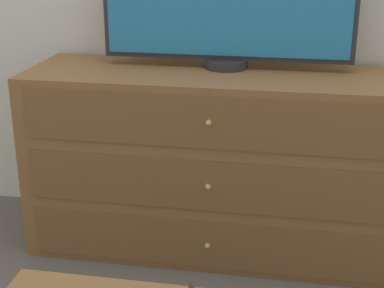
{
  "coord_description": "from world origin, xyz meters",
  "views": [
    {
      "loc": [
        0.24,
        -2.57,
        1.32
      ],
      "look_at": [
        -0.01,
        -1.22,
        0.81
      ],
      "focal_mm": 55.0,
      "sensor_mm": 36.0,
      "label": 1
    }
  ],
  "objects": [
    {
      "name": "ground_plane",
      "position": [
        0.0,
        0.0,
        0.0
      ],
      "size": [
        12.0,
        12.0,
        0.0
      ],
      "primitive_type": "plane",
      "color": "#56514C"
    },
    {
      "name": "dresser",
      "position": [
        -0.07,
        -0.28,
        0.39
      ],
      "size": [
        1.57,
        0.52,
        0.77
      ],
      "color": "brown",
      "rests_on": "ground_plane"
    }
  ]
}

